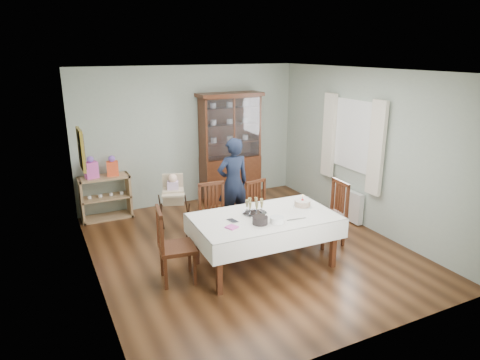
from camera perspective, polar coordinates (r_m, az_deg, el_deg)
floor at (r=6.77m, az=1.10°, el=-9.12°), size 5.00×5.00×0.00m
room_shell at (r=6.68m, az=-0.92°, el=5.99°), size 5.00×5.00×5.00m
dining_table at (r=6.13m, az=3.25°, el=-8.07°), size 2.03×1.21×0.76m
china_cabinet at (r=8.64m, az=-1.32°, el=4.59°), size 1.30×0.48×2.18m
sideboard at (r=8.16m, az=-17.48°, el=-2.23°), size 0.90×0.38×0.80m
picture_frame at (r=6.36m, az=-20.45°, el=3.85°), size 0.04×0.48×0.58m
window at (r=7.72m, az=14.98°, el=5.76°), size 0.04×1.02×1.22m
curtain_left at (r=7.26m, az=17.75°, el=4.02°), size 0.07×0.30×1.55m
curtain_right at (r=8.17m, az=11.77°, el=5.87°), size 0.07×0.30×1.55m
radiator at (r=8.01m, az=13.98°, el=-3.06°), size 0.10×0.80×0.55m
chair_far_left at (r=6.78m, az=-3.31°, el=-6.37°), size 0.48×0.48×0.99m
chair_far_right at (r=7.12m, az=2.91°, el=-5.37°), size 0.48×0.48×0.92m
chair_end_left at (r=5.84m, az=-8.51°, el=-10.43°), size 0.53×0.53×1.03m
chair_end_right at (r=6.98m, az=11.67°, el=-5.92°), size 0.49×0.49×1.01m
woman at (r=7.32m, az=-0.94°, el=-0.41°), size 0.58×0.38×1.58m
high_chair at (r=7.23m, az=-8.78°, el=-4.04°), size 0.58×0.58×1.04m
champagne_tray at (r=6.02m, az=1.96°, el=-4.00°), size 0.35×0.35×0.21m
birthday_cake at (r=6.36m, az=8.32°, el=-3.14°), size 0.27×0.27×0.19m
plate_stack_dark at (r=5.70m, az=2.68°, el=-5.38°), size 0.27×0.27×0.10m
plate_stack_white at (r=5.75m, az=4.95°, el=-5.33°), size 0.25×0.25×0.08m
napkin_stack at (r=5.59m, az=-1.11°, el=-6.30°), size 0.18×0.18×0.02m
cutlery at (r=5.79m, az=-1.34°, el=-5.50°), size 0.14×0.18×0.01m
cake_knife at (r=5.90m, az=7.54°, el=-5.20°), size 0.29×0.06×0.01m
gift_bag_pink at (r=7.96m, az=-19.23°, el=1.46°), size 0.24×0.18×0.40m
gift_bag_orange at (r=8.01m, az=-16.65°, el=1.71°), size 0.22×0.17×0.37m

